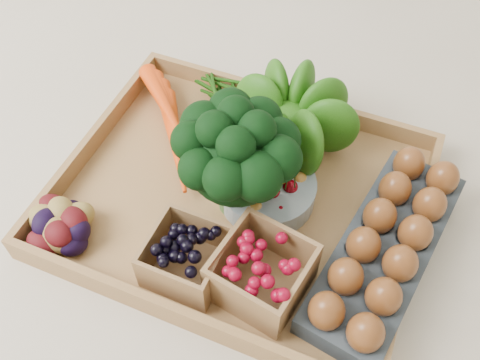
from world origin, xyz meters
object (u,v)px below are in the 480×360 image
at_px(broccoli, 236,176).
at_px(cherry_bowl, 267,190).
at_px(tray, 240,200).
at_px(egg_carton, 384,251).

xyz_separation_m(broccoli, cherry_bowl, (0.04, 0.03, -0.05)).
bearing_deg(cherry_bowl, tray, -158.03).
bearing_deg(cherry_bowl, broccoli, -142.48).
xyz_separation_m(tray, egg_carton, (0.23, -0.02, 0.03)).
xyz_separation_m(broccoli, egg_carton, (0.23, -0.01, -0.05)).
distance_m(broccoli, cherry_bowl, 0.07).
height_order(broccoli, egg_carton, broccoli).
height_order(tray, broccoli, broccoli).
bearing_deg(tray, egg_carton, -5.30).
bearing_deg(tray, broccoli, -89.74).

